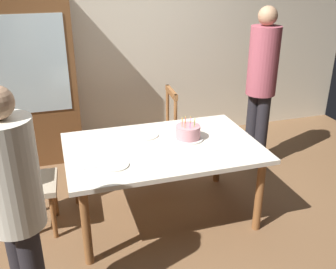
% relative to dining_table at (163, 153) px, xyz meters
% --- Properties ---
extents(ground, '(6.40, 6.40, 0.00)m').
position_rel_dining_table_xyz_m(ground, '(0.00, 0.00, -0.65)').
color(ground, brown).
extents(back_wall, '(6.40, 0.10, 2.60)m').
position_rel_dining_table_xyz_m(back_wall, '(0.00, 1.85, 0.65)').
color(back_wall, beige).
rests_on(back_wall, ground).
extents(dining_table, '(1.68, 1.08, 0.72)m').
position_rel_dining_table_xyz_m(dining_table, '(0.00, 0.00, 0.00)').
color(dining_table, silver).
rests_on(dining_table, ground).
extents(birthday_cake, '(0.28, 0.28, 0.20)m').
position_rel_dining_table_xyz_m(birthday_cake, '(0.26, 0.07, 0.14)').
color(birthday_cake, silver).
rests_on(birthday_cake, dining_table).
extents(plate_near_celebrant, '(0.22, 0.22, 0.01)m').
position_rel_dining_table_xyz_m(plate_near_celebrant, '(-0.46, -0.24, 0.08)').
color(plate_near_celebrant, silver).
rests_on(plate_near_celebrant, dining_table).
extents(plate_far_side, '(0.22, 0.22, 0.01)m').
position_rel_dining_table_xyz_m(plate_far_side, '(-0.08, 0.24, 0.08)').
color(plate_far_side, silver).
rests_on(plate_far_side, dining_table).
extents(fork_near_celebrant, '(0.18, 0.02, 0.01)m').
position_rel_dining_table_xyz_m(fork_near_celebrant, '(-0.62, -0.23, 0.08)').
color(fork_near_celebrant, silver).
rests_on(fork_near_celebrant, dining_table).
extents(fork_far_side, '(0.18, 0.05, 0.01)m').
position_rel_dining_table_xyz_m(fork_far_side, '(-0.24, 0.25, 0.08)').
color(fork_far_side, silver).
rests_on(fork_far_side, dining_table).
extents(fork_near_guest, '(0.18, 0.02, 0.01)m').
position_rel_dining_table_xyz_m(fork_near_guest, '(0.34, -0.22, 0.08)').
color(fork_near_guest, silver).
rests_on(fork_near_guest, dining_table).
extents(chair_spindle_back, '(0.47, 0.47, 0.95)m').
position_rel_dining_table_xyz_m(chair_spindle_back, '(0.18, 0.86, -0.19)').
color(chair_spindle_back, tan).
rests_on(chair_spindle_back, ground).
extents(chair_upholstered, '(0.47, 0.47, 0.95)m').
position_rel_dining_table_xyz_m(chair_upholstered, '(-1.23, 0.15, -0.11)').
color(chair_upholstered, tan).
rests_on(chair_upholstered, ground).
extents(person_celebrant, '(0.32, 0.32, 1.62)m').
position_rel_dining_table_xyz_m(person_celebrant, '(-1.14, -0.90, 0.28)').
color(person_celebrant, '#262328').
rests_on(person_celebrant, ground).
extents(person_guest, '(0.32, 0.32, 1.80)m').
position_rel_dining_table_xyz_m(person_guest, '(1.31, 0.66, 0.38)').
color(person_guest, '#262328').
rests_on(person_guest, ground).
extents(china_cabinet, '(1.10, 0.45, 1.90)m').
position_rel_dining_table_xyz_m(china_cabinet, '(-1.14, 1.56, 0.31)').
color(china_cabinet, brown).
rests_on(china_cabinet, ground).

